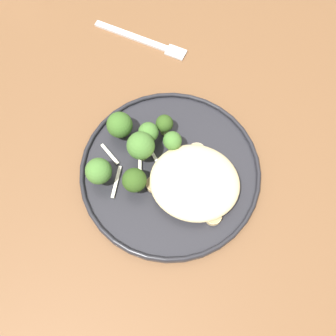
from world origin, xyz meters
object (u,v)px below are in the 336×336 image
seared_scallop_center_golden (213,217)px  seared_scallop_front_small (203,178)px  dinner_plate (168,171)px  dinner_fork (143,40)px  seared_scallop_tiny_bay (181,177)px  seared_scallop_right_edge (188,194)px  broccoli_floret_right_tilted (164,124)px  broccoli_floret_split_head (141,146)px  seared_scallop_rear_pale (197,152)px  broccoli_floret_left_leaning (172,141)px  broccoli_floret_rear_charred (99,169)px  seared_scallop_half_hidden (155,184)px  seared_scallop_left_edge (223,168)px  broccoli_floret_front_edge (148,133)px  broccoli_floret_tall_stalk (134,181)px  broccoli_floret_center_pile (120,125)px

seared_scallop_center_golden → seared_scallop_front_small: (-0.03, 0.06, 0.00)m
dinner_plate → dinner_fork: size_ratio=1.56×
dinner_fork → seared_scallop_tiny_bay: bearing=-62.6°
seared_scallop_right_edge → broccoli_floret_right_tilted: (-0.06, 0.10, 0.01)m
seared_scallop_right_edge → broccoli_floret_split_head: (-0.09, 0.05, 0.03)m
seared_scallop_rear_pale → dinner_fork: bearing=125.3°
broccoli_floret_left_leaning → broccoli_floret_rear_charred: 0.12m
seared_scallop_half_hidden → broccoli_floret_right_tilted: (-0.01, 0.10, 0.02)m
seared_scallop_left_edge → seared_scallop_front_small: bearing=-137.8°
seared_scallop_center_golden → broccoli_floret_left_leaning: size_ratio=0.51×
broccoli_floret_front_edge → seared_scallop_left_edge: bearing=-10.2°
broccoli_floret_left_leaning → broccoli_floret_tall_stalk: bearing=-117.2°
seared_scallop_center_golden → seared_scallop_right_edge: (-0.05, 0.03, 0.00)m
broccoli_floret_tall_stalk → broccoli_floret_center_pile: (-0.05, 0.09, -0.00)m
broccoli_floret_tall_stalk → dinner_fork: bearing=103.2°
seared_scallop_center_golden → seared_scallop_front_small: 0.06m
dinner_plate → seared_scallop_center_golden: seared_scallop_center_golden is taller
seared_scallop_front_small → broccoli_floret_rear_charred: broccoli_floret_rear_charred is taller
broccoli_floret_rear_charred → seared_scallop_left_edge: bearing=17.2°
broccoli_floret_tall_stalk → broccoli_floret_right_tilted: bearing=79.7°
broccoli_floret_left_leaning → broccoli_floret_rear_charred: broccoli_floret_rear_charred is taller
broccoli_floret_rear_charred → broccoli_floret_right_tilted: broccoli_floret_rear_charred is taller
broccoli_floret_tall_stalk → dinner_fork: 0.30m
seared_scallop_rear_pale → broccoli_floret_front_edge: broccoli_floret_front_edge is taller
seared_scallop_half_hidden → dinner_fork: bearing=109.1°
broccoli_floret_center_pile → dinner_fork: bearing=95.4°
broccoli_floret_rear_charred → seared_scallop_tiny_bay: bearing=12.1°
seared_scallop_tiny_bay → broccoli_floret_split_head: broccoli_floret_split_head is taller
dinner_fork → seared_scallop_front_small: bearing=-56.5°
broccoli_floret_split_head → seared_scallop_tiny_bay: bearing=-18.4°
seared_scallop_rear_pale → broccoli_floret_rear_charred: size_ratio=0.51×
broccoli_floret_center_pile → dinner_fork: size_ratio=0.28×
seared_scallop_left_edge → broccoli_floret_split_head: size_ratio=0.37×
broccoli_floret_rear_charred → seared_scallop_front_small: bearing=11.6°
seared_scallop_center_golden → seared_scallop_right_edge: seared_scallop_right_edge is taller
broccoli_floret_front_edge → dinner_fork: bearing=108.2°
seared_scallop_right_edge → broccoli_floret_rear_charred: 0.14m
dinner_plate → seared_scallop_center_golden: bearing=-35.5°
seared_scallop_center_golden → broccoli_floret_front_edge: size_ratio=0.53×
seared_scallop_half_hidden → seared_scallop_front_small: size_ratio=1.06×
broccoli_floret_left_leaning → broccoli_floret_right_tilted: broccoli_floret_left_leaning is taller
broccoli_floret_tall_stalk → broccoli_floret_left_leaning: bearing=62.8°
dinner_plate → broccoli_floret_rear_charred: broccoli_floret_rear_charred is taller
broccoli_floret_rear_charred → broccoli_floret_split_head: bearing=43.9°
seared_scallop_left_edge → broccoli_floret_left_leaning: size_ratio=0.48×
seared_scallop_rear_pale → broccoli_floret_front_edge: 0.08m
broccoli_floret_center_pile → seared_scallop_front_small: bearing=-18.5°
seared_scallop_left_edge → dinner_fork: seared_scallop_left_edge is taller
seared_scallop_half_hidden → dinner_fork: seared_scallop_half_hidden is taller
broccoli_floret_right_tilted → seared_scallop_half_hidden: bearing=-84.7°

